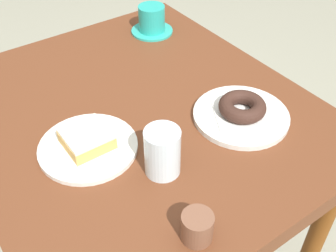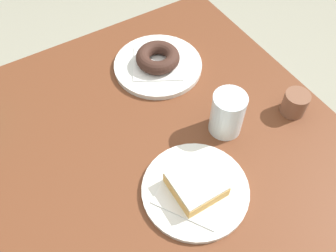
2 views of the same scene
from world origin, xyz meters
name	(u,v)px [view 1 (image 1 of 2)]	position (x,y,z in m)	size (l,w,h in m)	color
table	(139,134)	(0.00, 0.00, 0.69)	(0.94, 0.82, 0.77)	brown
plate_glazed_square	(88,147)	(0.06, -0.17, 0.78)	(0.22, 0.22, 0.01)	silver
napkin_glazed_square	(88,145)	(0.06, -0.17, 0.79)	(0.14, 0.14, 0.00)	white
donut_glazed_square	(87,138)	(0.06, -0.17, 0.81)	(0.10, 0.10, 0.04)	#D7A350
plate_chocolate_ring	(241,116)	(0.18, 0.19, 0.78)	(0.23, 0.23, 0.01)	silver
napkin_chocolate_ring	(241,113)	(0.18, 0.19, 0.79)	(0.13, 0.13, 0.00)	white
donut_chocolate_ring	(242,107)	(0.18, 0.19, 0.81)	(0.11, 0.11, 0.04)	#39211A
water_glass	(162,152)	(0.21, -0.07, 0.83)	(0.08, 0.08, 0.11)	silver
coffee_cup	(152,20)	(-0.31, 0.25, 0.81)	(0.13, 0.13, 0.09)	teal
sugar_jar	(197,227)	(0.38, -0.11, 0.80)	(0.06, 0.06, 0.06)	brown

